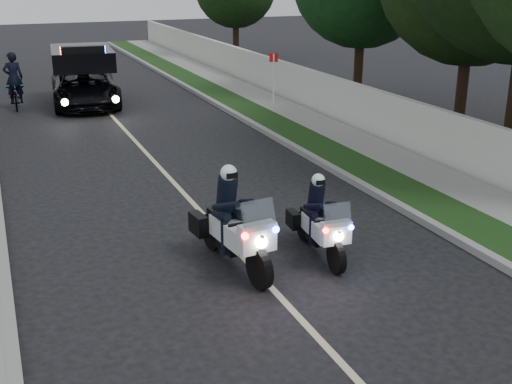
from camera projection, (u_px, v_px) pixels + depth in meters
ground at (346, 368)px, 8.53m from camera, size 120.00×120.00×0.00m
curb_right at (295, 148)px, 18.70m from camera, size 0.20×60.00×0.15m
grass_verge at (316, 145)px, 18.96m from camera, size 1.20×60.00×0.16m
sidewalk_right at (354, 141)px, 19.43m from camera, size 1.40×60.00×0.16m
property_wall at (384, 116)px, 19.57m from camera, size 0.22×60.00×1.50m
lane_marking at (158, 166)px, 17.24m from camera, size 0.12×50.00×0.01m
police_moto_left at (234, 266)px, 11.46m from camera, size 1.01×2.27×1.86m
police_moto_right at (318, 255)px, 11.91m from camera, size 0.79×1.87×1.55m
police_suv at (87, 105)px, 24.89m from camera, size 2.85×5.39×2.53m
bicycle at (17, 108)px, 24.30m from camera, size 0.70×1.87×0.97m
cyclist at (17, 108)px, 24.30m from camera, size 0.72×0.51×1.92m
sign_post at (273, 107)px, 24.48m from camera, size 0.44×0.44×2.11m
tree_right_a at (507, 153)px, 18.41m from camera, size 7.76×7.76×11.69m
tree_right_c at (457, 131)px, 20.95m from camera, size 7.41×7.41×9.81m
tree_right_d at (357, 99)px, 26.10m from camera, size 6.66×6.66×9.35m
tree_right_e at (236, 58)px, 38.01m from camera, size 6.11×6.11×7.88m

